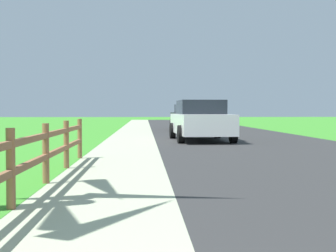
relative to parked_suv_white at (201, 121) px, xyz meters
The scene contains 7 objects.
ground_plane 6.60m from the parked_suv_white, 105.84° to the left, with size 120.00×120.00×0.00m, color #3C912A.
road_asphalt 8.52m from the parked_suv_white, 78.36° to the left, with size 7.00×66.00×0.01m, color #2F2F2F.
curb_concrete 9.62m from the parked_suv_white, 119.97° to the left, with size 6.00×66.00×0.01m, color #ADB594.
grass_verge 10.45m from the parked_suv_white, 127.14° to the left, with size 5.00×66.00×0.00m, color #3C912A.
rail_fence 13.47m from the parked_suv_white, 106.47° to the right, with size 0.11×12.39×0.99m.
parked_suv_white is the anchor object (origin of this frame).
parked_car_black 9.79m from the parked_suv_white, 86.70° to the left, with size 2.36×5.05×1.56m.
Camera 1 is at (-0.42, -0.03, 1.20)m, focal length 51.15 mm.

